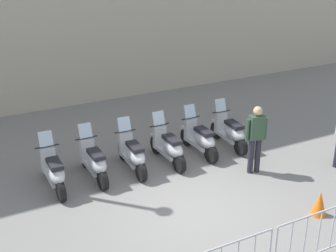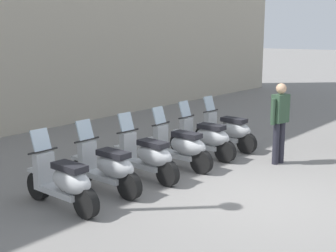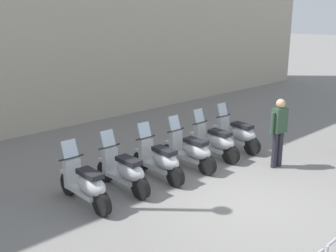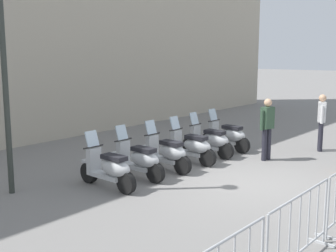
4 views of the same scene
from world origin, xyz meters
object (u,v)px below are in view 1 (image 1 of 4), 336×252
at_px(motorcycle_2, 133,155).
at_px(motorcycle_3, 169,147).
at_px(motorcycle_0, 54,172).
at_px(motorcycle_4, 200,139).
at_px(barrier_segment_3, 319,237).
at_px(officer_mid_plaza, 256,136).
at_px(traffic_cone, 320,203).
at_px(motorcycle_5, 230,132).
at_px(motorcycle_1, 94,162).

relative_size(motorcycle_2, motorcycle_3, 1.00).
xyz_separation_m(motorcycle_0, motorcycle_4, (3.89, -0.43, 0.00)).
bearing_deg(motorcycle_0, motorcycle_4, -6.29).
xyz_separation_m(motorcycle_0, barrier_segment_3, (2.92, -5.05, 0.07)).
height_order(motorcycle_4, officer_mid_plaza, officer_mid_plaza).
distance_m(barrier_segment_3, traffic_cone, 1.59).
bearing_deg(traffic_cone, officer_mid_plaza, 84.55).
bearing_deg(motorcycle_4, motorcycle_3, 177.28).
relative_size(motorcycle_0, officer_mid_plaza, 1.00).
bearing_deg(motorcycle_0, motorcycle_5, -6.09).
distance_m(motorcycle_2, barrier_segment_3, 4.92).
distance_m(motorcycle_3, motorcycle_5, 1.95).
height_order(motorcycle_3, traffic_cone, motorcycle_3).
relative_size(motorcycle_1, motorcycle_5, 1.00).
distance_m(motorcycle_0, motorcycle_3, 2.94).
height_order(motorcycle_0, motorcycle_2, same).
height_order(motorcycle_1, motorcycle_3, same).
bearing_deg(officer_mid_plaza, motorcycle_3, 133.24).
bearing_deg(motorcycle_0, motorcycle_2, -6.82).
bearing_deg(motorcycle_4, traffic_cone, -85.51).
bearing_deg(motorcycle_2, motorcycle_0, 173.18).
xyz_separation_m(motorcycle_0, motorcycle_5, (4.86, -0.52, 0.00)).
relative_size(motorcycle_3, barrier_segment_3, 0.87).
bearing_deg(officer_mid_plaza, motorcycle_4, 108.00).
bearing_deg(motorcycle_5, motorcycle_1, 173.39).
bearing_deg(motorcycle_5, motorcycle_4, 174.69).
height_order(motorcycle_2, traffic_cone, motorcycle_2).
distance_m(motorcycle_2, traffic_cone, 4.48).
xyz_separation_m(motorcycle_2, traffic_cone, (2.24, -3.87, -0.18)).
distance_m(motorcycle_5, barrier_segment_3, 4.93).
relative_size(motorcycle_0, motorcycle_3, 1.00).
relative_size(motorcycle_3, motorcycle_5, 1.00).
bearing_deg(motorcycle_1, traffic_cone, -51.56).
height_order(officer_mid_plaza, traffic_cone, officer_mid_plaza).
relative_size(motorcycle_2, traffic_cone, 3.13).
height_order(motorcycle_0, motorcycle_4, same).
height_order(motorcycle_2, barrier_segment_3, motorcycle_2).
relative_size(motorcycle_1, motorcycle_3, 1.00).
bearing_deg(officer_mid_plaza, motorcycle_2, 144.93).
relative_size(motorcycle_0, motorcycle_5, 1.00).
xyz_separation_m(motorcycle_4, officer_mid_plaza, (0.49, -1.52, 0.53)).
xyz_separation_m(barrier_segment_3, officer_mid_plaza, (1.46, 3.10, 0.46)).
bearing_deg(motorcycle_4, officer_mid_plaza, -72.00).
relative_size(motorcycle_4, officer_mid_plaza, 1.00).
xyz_separation_m(motorcycle_2, motorcycle_4, (1.95, -0.20, 0.00)).
height_order(motorcycle_4, traffic_cone, motorcycle_4).
xyz_separation_m(motorcycle_3, traffic_cone, (1.27, -3.72, -0.18)).
bearing_deg(barrier_segment_3, motorcycle_3, 90.13).
xyz_separation_m(motorcycle_1, motorcycle_4, (2.91, -0.36, 0.00)).
relative_size(barrier_segment_3, officer_mid_plaza, 1.14).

